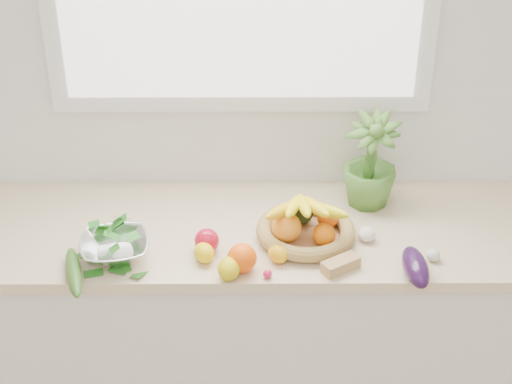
{
  "coord_description": "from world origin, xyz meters",
  "views": [
    {
      "loc": [
        0.04,
        -0.25,
        2.38
      ],
      "look_at": [
        0.05,
        1.93,
        1.05
      ],
      "focal_mm": 55.0,
      "sensor_mm": 36.0,
      "label": 1
    }
  ],
  "objects_px": {
    "fruit_basket": "(305,225)",
    "cucumber": "(74,272)",
    "eggplant": "(415,267)",
    "potted_herb": "(370,161)",
    "colander_with_spinach": "(114,243)",
    "apple": "(207,241)"
  },
  "relations": [
    {
      "from": "cucumber",
      "to": "potted_herb",
      "type": "bearing_deg",
      "value": 24.48
    },
    {
      "from": "apple",
      "to": "cucumber",
      "type": "xyz_separation_m",
      "value": [
        -0.4,
        -0.14,
        -0.02
      ]
    },
    {
      "from": "fruit_basket",
      "to": "eggplant",
      "type": "bearing_deg",
      "value": -33.36
    },
    {
      "from": "cucumber",
      "to": "potted_herb",
      "type": "relative_size",
      "value": 0.75
    },
    {
      "from": "eggplant",
      "to": "apple",
      "type": "bearing_deg",
      "value": 167.66
    },
    {
      "from": "fruit_basket",
      "to": "cucumber",
      "type": "bearing_deg",
      "value": -163.39
    },
    {
      "from": "apple",
      "to": "fruit_basket",
      "type": "relative_size",
      "value": 0.23
    },
    {
      "from": "fruit_basket",
      "to": "colander_with_spinach",
      "type": "distance_m",
      "value": 0.62
    },
    {
      "from": "apple",
      "to": "potted_herb",
      "type": "relative_size",
      "value": 0.23
    },
    {
      "from": "cucumber",
      "to": "fruit_basket",
      "type": "height_order",
      "value": "fruit_basket"
    },
    {
      "from": "apple",
      "to": "eggplant",
      "type": "distance_m",
      "value": 0.66
    },
    {
      "from": "eggplant",
      "to": "colander_with_spinach",
      "type": "distance_m",
      "value": 0.94
    },
    {
      "from": "cucumber",
      "to": "fruit_basket",
      "type": "bearing_deg",
      "value": 16.61
    },
    {
      "from": "potted_herb",
      "to": "fruit_basket",
      "type": "bearing_deg",
      "value": -136.84
    },
    {
      "from": "eggplant",
      "to": "fruit_basket",
      "type": "bearing_deg",
      "value": 146.64
    },
    {
      "from": "eggplant",
      "to": "potted_herb",
      "type": "xyz_separation_m",
      "value": [
        -0.09,
        0.43,
        0.13
      ]
    },
    {
      "from": "potted_herb",
      "to": "fruit_basket",
      "type": "relative_size",
      "value": 0.97
    },
    {
      "from": "colander_with_spinach",
      "to": "eggplant",
      "type": "bearing_deg",
      "value": -6.22
    },
    {
      "from": "cucumber",
      "to": "colander_with_spinach",
      "type": "height_order",
      "value": "colander_with_spinach"
    },
    {
      "from": "eggplant",
      "to": "colander_with_spinach",
      "type": "bearing_deg",
      "value": 173.78
    },
    {
      "from": "potted_herb",
      "to": "fruit_basket",
      "type": "distance_m",
      "value": 0.34
    },
    {
      "from": "potted_herb",
      "to": "colander_with_spinach",
      "type": "relative_size",
      "value": 1.37
    }
  ]
}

